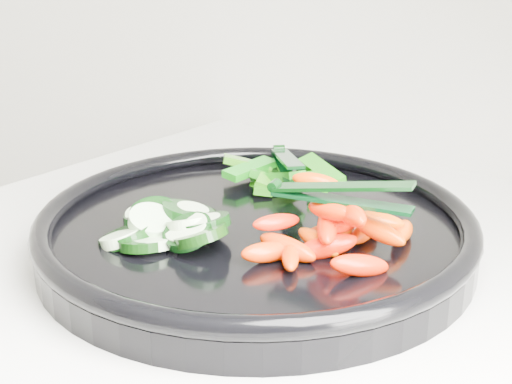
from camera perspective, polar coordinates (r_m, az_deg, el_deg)
The scene contains 6 objects.
veggie_tray at distance 0.61m, azimuth 0.00°, elevation -3.04°, with size 0.40×0.40×0.04m.
cucumber_pile at distance 0.60m, azimuth -7.05°, elevation -2.51°, with size 0.13×0.12×0.04m.
carrot_pile at distance 0.56m, azimuth 6.24°, elevation -3.21°, with size 0.13×0.15×0.06m.
pepper_pile at distance 0.70m, azimuth 2.01°, elevation 1.13°, with size 0.13×0.10×0.04m.
tong_carrot at distance 0.55m, azimuth 6.47°, elevation -0.09°, with size 0.11×0.04×0.02m.
tong_pepper at distance 0.69m, azimuth 2.44°, elevation 2.33°, with size 0.09×0.09×0.02m.
Camera 1 is at (-0.34, 1.24, 1.20)m, focal length 50.00 mm.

